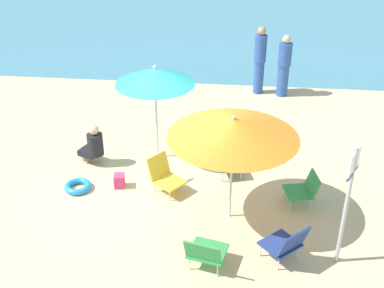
{
  "coord_description": "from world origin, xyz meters",
  "views": [
    {
      "loc": [
        1.42,
        -7.75,
        5.39
      ],
      "look_at": [
        0.59,
        0.44,
        0.7
      ],
      "focal_mm": 47.03,
      "sensor_mm": 36.0,
      "label": 1
    }
  ],
  "objects_px": {
    "beach_chair_e": "(164,175)",
    "umbrella_teal": "(155,76)",
    "swim_ring": "(78,186)",
    "beach_chair_f": "(223,136)",
    "person_b": "(284,66)",
    "person_c": "(260,60)",
    "beach_chair_c": "(304,189)",
    "beach_chair_b": "(286,243)",
    "warning_sign": "(349,191)",
    "beach_bag": "(119,181)",
    "umbrella_orange": "(233,128)",
    "beach_chair_a": "(229,160)",
    "person_a": "(93,145)",
    "beach_chair_d": "(206,252)"
  },
  "relations": [
    {
      "from": "beach_chair_e",
      "to": "umbrella_teal",
      "type": "bearing_deg",
      "value": 143.14
    },
    {
      "from": "swim_ring",
      "to": "beach_chair_f",
      "type": "bearing_deg",
      "value": 33.25
    },
    {
      "from": "person_b",
      "to": "person_c",
      "type": "height_order",
      "value": "person_c"
    },
    {
      "from": "beach_chair_c",
      "to": "person_b",
      "type": "distance_m",
      "value": 4.8
    },
    {
      "from": "umbrella_teal",
      "to": "swim_ring",
      "type": "distance_m",
      "value": 2.53
    },
    {
      "from": "beach_chair_b",
      "to": "beach_chair_f",
      "type": "distance_m",
      "value": 3.47
    },
    {
      "from": "swim_ring",
      "to": "warning_sign",
      "type": "bearing_deg",
      "value": -18.17
    },
    {
      "from": "beach_chair_e",
      "to": "beach_bag",
      "type": "distance_m",
      "value": 0.88
    },
    {
      "from": "beach_chair_b",
      "to": "umbrella_orange",
      "type": "bearing_deg",
      "value": -2.16
    },
    {
      "from": "beach_chair_a",
      "to": "person_a",
      "type": "bearing_deg",
      "value": -107.85
    },
    {
      "from": "person_c",
      "to": "person_b",
      "type": "bearing_deg",
      "value": 45.54
    },
    {
      "from": "beach_chair_a",
      "to": "umbrella_orange",
      "type": "bearing_deg",
      "value": -12.85
    },
    {
      "from": "beach_chair_b",
      "to": "beach_chair_d",
      "type": "bearing_deg",
      "value": 61.2
    },
    {
      "from": "umbrella_orange",
      "to": "beach_chair_c",
      "type": "distance_m",
      "value": 1.96
    },
    {
      "from": "beach_chair_f",
      "to": "person_b",
      "type": "xyz_separation_m",
      "value": [
        1.39,
        3.01,
        0.46
      ]
    },
    {
      "from": "person_b",
      "to": "person_a",
      "type": "bearing_deg",
      "value": -140.3
    },
    {
      "from": "beach_chair_f",
      "to": "warning_sign",
      "type": "relative_size",
      "value": 0.35
    },
    {
      "from": "person_b",
      "to": "beach_chair_a",
      "type": "bearing_deg",
      "value": -112.08
    },
    {
      "from": "beach_chair_c",
      "to": "beach_chair_f",
      "type": "bearing_deg",
      "value": -60.78
    },
    {
      "from": "beach_chair_d",
      "to": "beach_chair_e",
      "type": "height_order",
      "value": "beach_chair_e"
    },
    {
      "from": "swim_ring",
      "to": "beach_bag",
      "type": "xyz_separation_m",
      "value": [
        0.76,
        0.16,
        0.07
      ]
    },
    {
      "from": "person_c",
      "to": "warning_sign",
      "type": "relative_size",
      "value": 0.88
    },
    {
      "from": "umbrella_teal",
      "to": "beach_chair_c",
      "type": "bearing_deg",
      "value": -25.72
    },
    {
      "from": "beach_bag",
      "to": "warning_sign",
      "type": "bearing_deg",
      "value": -23.6
    },
    {
      "from": "beach_bag",
      "to": "beach_chair_f",
      "type": "bearing_deg",
      "value": 39.9
    },
    {
      "from": "beach_chair_b",
      "to": "warning_sign",
      "type": "relative_size",
      "value": 0.39
    },
    {
      "from": "warning_sign",
      "to": "person_c",
      "type": "bearing_deg",
      "value": 127.56
    },
    {
      "from": "swim_ring",
      "to": "beach_bag",
      "type": "bearing_deg",
      "value": 11.94
    },
    {
      "from": "person_b",
      "to": "warning_sign",
      "type": "relative_size",
      "value": 0.79
    },
    {
      "from": "beach_chair_a",
      "to": "beach_chair_c",
      "type": "xyz_separation_m",
      "value": [
        1.36,
        -0.88,
        0.02
      ]
    },
    {
      "from": "person_a",
      "to": "warning_sign",
      "type": "distance_m",
      "value": 5.13
    },
    {
      "from": "beach_chair_e",
      "to": "person_c",
      "type": "xyz_separation_m",
      "value": [
        1.79,
        4.68,
        0.58
      ]
    },
    {
      "from": "umbrella_teal",
      "to": "swim_ring",
      "type": "bearing_deg",
      "value": -134.59
    },
    {
      "from": "beach_chair_a",
      "to": "beach_chair_c",
      "type": "height_order",
      "value": "beach_chair_c"
    },
    {
      "from": "beach_chair_b",
      "to": "beach_chair_d",
      "type": "distance_m",
      "value": 1.23
    },
    {
      "from": "beach_chair_c",
      "to": "beach_chair_a",
      "type": "bearing_deg",
      "value": -44.19
    },
    {
      "from": "beach_chair_e",
      "to": "person_a",
      "type": "height_order",
      "value": "person_a"
    },
    {
      "from": "beach_chair_e",
      "to": "person_c",
      "type": "distance_m",
      "value": 5.04
    },
    {
      "from": "beach_chair_b",
      "to": "beach_chair_e",
      "type": "bearing_deg",
      "value": 8.37
    },
    {
      "from": "umbrella_teal",
      "to": "warning_sign",
      "type": "distance_m",
      "value": 4.3
    },
    {
      "from": "person_c",
      "to": "beach_chair_b",
      "type": "bearing_deg",
      "value": -31.86
    },
    {
      "from": "beach_bag",
      "to": "beach_chair_a",
      "type": "bearing_deg",
      "value": 18.47
    },
    {
      "from": "person_a",
      "to": "beach_chair_e",
      "type": "bearing_deg",
      "value": 175.74
    },
    {
      "from": "beach_chair_b",
      "to": "person_c",
      "type": "distance_m",
      "value": 6.44
    },
    {
      "from": "umbrella_orange",
      "to": "beach_chair_f",
      "type": "xyz_separation_m",
      "value": [
        -0.23,
        2.25,
        -1.39
      ]
    },
    {
      "from": "person_c",
      "to": "beach_bag",
      "type": "bearing_deg",
      "value": -64.25
    },
    {
      "from": "umbrella_orange",
      "to": "beach_chair_c",
      "type": "relative_size",
      "value": 3.37
    },
    {
      "from": "beach_chair_c",
      "to": "beach_chair_b",
      "type": "bearing_deg",
      "value": 63.86
    },
    {
      "from": "beach_chair_a",
      "to": "beach_chair_f",
      "type": "relative_size",
      "value": 0.88
    },
    {
      "from": "beach_chair_a",
      "to": "beach_chair_d",
      "type": "height_order",
      "value": "beach_chair_d"
    }
  ]
}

